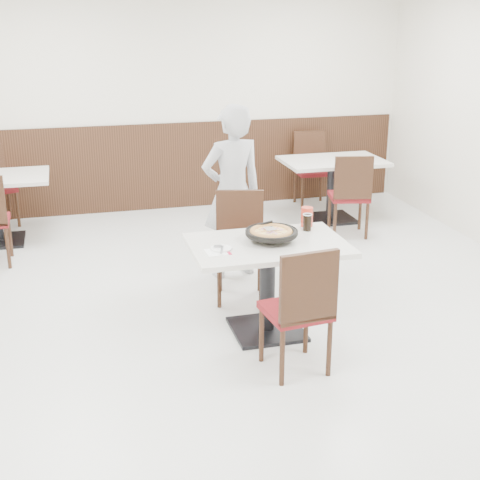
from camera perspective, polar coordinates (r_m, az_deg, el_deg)
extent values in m
plane|color=#B5B6B0|center=(5.60, 0.65, -6.83)|extent=(7.00, 7.00, 0.00)
cube|color=silver|center=(8.53, -5.68, 11.92)|extent=(6.00, 0.04, 2.80)
cube|color=black|center=(8.65, -5.48, 6.31)|extent=(5.90, 0.03, 1.10)
cylinder|color=black|center=(5.15, 2.40, 0.06)|extent=(0.13, 0.13, 0.04)
cylinder|color=black|center=(5.16, 2.71, 0.35)|extent=(0.36, 0.36, 0.01)
cylinder|color=#D0924B|center=(5.15, 2.67, 0.54)|extent=(0.31, 0.31, 0.02)
cube|color=silver|center=(5.17, 2.56, 0.99)|extent=(0.09, 0.11, 0.00)
cube|color=white|center=(4.93, -1.93, -1.02)|extent=(0.18, 0.18, 0.00)
cylinder|color=white|center=(4.98, -1.62, -0.73)|extent=(0.17, 0.17, 0.01)
cube|color=silver|center=(4.93, -1.56, -0.83)|extent=(0.07, 0.17, 0.00)
cylinder|color=black|center=(5.42, 5.76, 1.48)|extent=(0.07, 0.07, 0.13)
cylinder|color=red|center=(5.53, 5.73, 1.98)|extent=(0.11, 0.11, 0.16)
imported|color=silver|center=(6.27, -0.68, 4.08)|extent=(0.66, 0.50, 1.65)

